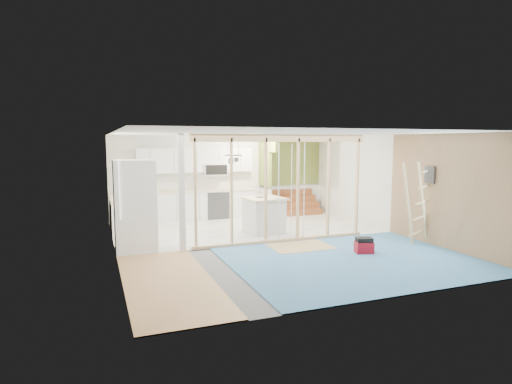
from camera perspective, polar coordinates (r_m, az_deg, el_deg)
name	(u,v)px	position (r m, az deg, el deg)	size (l,w,h in m)	color
room	(270,189)	(10.06, 1.94, 0.36)	(7.01, 8.01, 2.61)	slate
floor_overlays	(272,242)	(10.36, 2.15, -6.70)	(7.00, 8.00, 0.03)	silver
stud_frame	(262,178)	(9.95, 0.79, 1.89)	(4.66, 0.14, 2.60)	tan
base_cabinets	(177,208)	(12.92, -10.54, -2.06)	(4.45, 2.24, 0.93)	white
upper_cabinets	(198,161)	(13.39, -7.78, 4.11)	(3.60, 0.41, 0.85)	white
green_partition	(284,186)	(14.24, 3.80, 0.78)	(2.25, 1.51, 2.60)	olive
pot_rack	(233,157)	(11.67, -3.06, 4.66)	(0.52, 0.52, 0.72)	black
sheathing_panel	(451,192)	(10.37, 24.53, -0.05)	(0.02, 4.00, 2.60)	tan
electrical_panel	(430,175)	(10.73, 22.16, 2.14)	(0.04, 0.30, 0.40)	#39393E
ceiling_light	(275,138)	(13.31, 2.50, 7.25)	(0.32, 0.32, 0.08)	#FFEABF
fridge	(135,206)	(9.80, -15.79, -1.77)	(0.88, 0.85, 2.02)	white
island	(264,216)	(11.29, 1.06, -3.17)	(1.06, 1.06, 0.96)	silver
bowl	(260,196)	(11.23, 0.49, -0.59)	(0.23, 0.23, 0.06)	silver
soap_bottle_a	(184,185)	(13.14, -9.52, 0.88)	(0.13, 0.13, 0.34)	#B6B8CB
soap_bottle_b	(233,186)	(13.58, -3.13, 0.80)	(0.08, 0.08, 0.18)	silver
toolbox	(364,246)	(9.62, 14.21, -6.99)	(0.43, 0.37, 0.35)	maroon
ladder	(417,203)	(10.67, 20.73, -1.39)	(1.04, 0.08, 1.93)	tan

